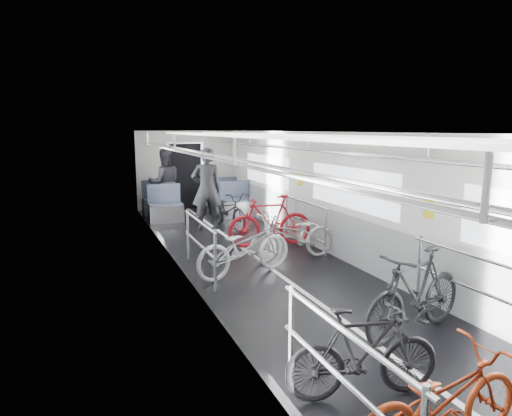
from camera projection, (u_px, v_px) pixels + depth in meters
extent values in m
cube|color=black|center=(275.00, 272.00, 7.94)|extent=(3.00, 14.00, 0.01)
cube|color=white|center=(276.00, 132.00, 7.53)|extent=(3.00, 14.00, 0.02)
cube|color=silver|center=(189.00, 209.00, 7.20)|extent=(0.02, 14.00, 2.40)
cube|color=silver|center=(351.00, 199.00, 8.27)|extent=(0.02, 14.00, 2.40)
cube|color=silver|center=(186.00, 170.00, 14.16)|extent=(3.00, 0.02, 2.40)
cube|color=white|center=(275.00, 271.00, 7.94)|extent=(0.08, 13.80, 0.01)
cube|color=gray|center=(192.00, 255.00, 7.34)|extent=(0.01, 13.90, 0.90)
cube|color=gray|center=(349.00, 239.00, 8.39)|extent=(0.01, 13.90, 0.90)
cube|color=white|center=(190.00, 197.00, 7.18)|extent=(0.01, 10.80, 0.75)
cube|color=white|center=(350.00, 188.00, 8.22)|extent=(0.01, 10.80, 0.75)
cube|color=white|center=(245.00, 136.00, 7.34)|extent=(0.14, 13.40, 0.05)
cube|color=white|center=(306.00, 136.00, 7.73)|extent=(0.14, 13.40, 0.05)
cube|color=black|center=(186.00, 176.00, 14.14)|extent=(0.95, 0.10, 2.00)
imported|color=#B93A16|center=(442.00, 400.00, 3.49)|extent=(1.57, 0.60, 0.81)
imported|color=black|center=(363.00, 353.00, 4.15)|extent=(1.53, 0.70, 0.89)
imported|color=silver|center=(244.00, 247.00, 7.69)|extent=(1.94, 1.07, 0.97)
imported|color=black|center=(415.00, 292.00, 5.44)|extent=(1.83, 0.92, 1.06)
imported|color=#9B9B9F|center=(293.00, 236.00, 8.56)|extent=(1.84, 0.76, 0.95)
imported|color=maroon|center=(270.00, 221.00, 9.58)|extent=(1.86, 0.71, 1.09)
imported|color=black|center=(228.00, 210.00, 11.28)|extent=(0.91, 1.87, 0.94)
imported|color=black|center=(206.00, 189.00, 11.10)|extent=(0.78, 0.55, 2.02)
imported|color=#302E36|center=(165.00, 183.00, 12.91)|extent=(0.93, 0.72, 1.91)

